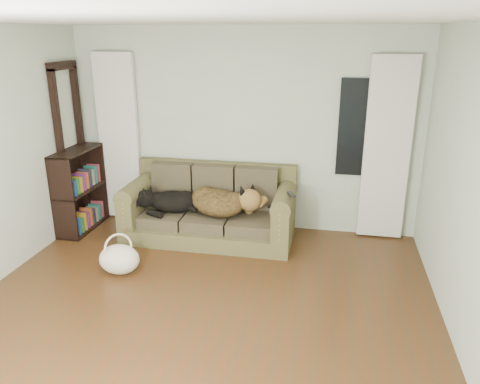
% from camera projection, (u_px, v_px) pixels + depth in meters
% --- Properties ---
extents(floor, '(5.00, 5.00, 0.00)m').
position_uv_depth(floor, '(190.00, 331.00, 4.15)').
color(floor, '#412A15').
rests_on(floor, ground).
extents(ceiling, '(5.00, 5.00, 0.00)m').
position_uv_depth(ceiling, '(177.00, 19.00, 3.31)').
color(ceiling, white).
rests_on(ceiling, ground).
extents(wall_back, '(4.50, 0.04, 2.60)m').
position_uv_depth(wall_back, '(243.00, 131.00, 6.05)').
color(wall_back, beige).
rests_on(wall_back, ground).
extents(curtain_left, '(0.55, 0.08, 2.25)m').
position_uv_depth(curtain_left, '(119.00, 138.00, 6.34)').
color(curtain_left, silver).
rests_on(curtain_left, ground).
extents(curtain_right, '(0.55, 0.08, 2.25)m').
position_uv_depth(curtain_right, '(387.00, 150.00, 5.69)').
color(curtain_right, silver).
rests_on(curtain_right, ground).
extents(window_pane, '(0.50, 0.03, 1.20)m').
position_uv_depth(window_pane, '(359.00, 128.00, 5.72)').
color(window_pane, black).
rests_on(window_pane, wall_back).
extents(door_casing, '(0.07, 0.60, 2.10)m').
position_uv_depth(door_casing, '(72.00, 150.00, 6.12)').
color(door_casing, black).
rests_on(door_casing, ground).
extents(sofa, '(2.11, 0.91, 0.86)m').
position_uv_depth(sofa, '(209.00, 205.00, 5.90)').
color(sofa, brown).
rests_on(sofa, floor).
extents(dog_black_lab, '(0.63, 0.45, 0.26)m').
position_uv_depth(dog_black_lab, '(170.00, 201.00, 5.92)').
color(dog_black_lab, black).
rests_on(dog_black_lab, sofa).
extents(dog_shepherd, '(0.94, 0.85, 0.34)m').
position_uv_depth(dog_shepherd, '(221.00, 204.00, 5.81)').
color(dog_shepherd, black).
rests_on(dog_shepherd, sofa).
extents(tv_remote, '(0.12, 0.19, 0.02)m').
position_uv_depth(tv_remote, '(291.00, 194.00, 5.43)').
color(tv_remote, black).
rests_on(tv_remote, sofa).
extents(tote_bag, '(0.55, 0.50, 0.33)m').
position_uv_depth(tote_bag, '(119.00, 260.00, 5.10)').
color(tote_bag, beige).
rests_on(tote_bag, floor).
extents(bookshelf, '(0.35, 0.88, 1.08)m').
position_uv_depth(bookshelf, '(80.00, 193.00, 6.18)').
color(bookshelf, black).
rests_on(bookshelf, floor).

